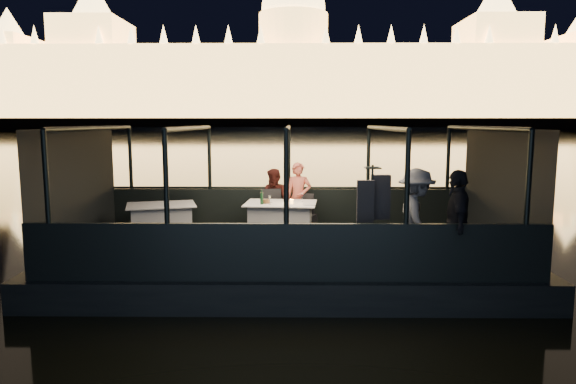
{
  "coord_description": "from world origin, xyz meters",
  "views": [
    {
      "loc": [
        0.11,
        -9.59,
        2.92
      ],
      "look_at": [
        0.0,
        0.4,
        1.55
      ],
      "focal_mm": 32.0,
      "sensor_mm": 36.0,
      "label": 1
    }
  ],
  "objects_px": {
    "wine_bottle": "(262,197)",
    "dining_table_aft": "(162,221)",
    "person_man_maroon": "(275,198)",
    "dining_table_central": "(281,221)",
    "coat_stand": "(372,216)",
    "passenger_dark": "(457,224)",
    "person_woman_coral": "(299,198)",
    "passenger_stripe": "(416,218)",
    "chair_port_right": "(305,214)",
    "chair_port_left": "(270,214)"
  },
  "relations": [
    {
      "from": "person_woman_coral",
      "to": "wine_bottle",
      "type": "bearing_deg",
      "value": -128.12
    },
    {
      "from": "chair_port_right",
      "to": "chair_port_left",
      "type": "bearing_deg",
      "value": -158.35
    },
    {
      "from": "person_woman_coral",
      "to": "wine_bottle",
      "type": "distance_m",
      "value": 1.19
    },
    {
      "from": "coat_stand",
      "to": "chair_port_right",
      "type": "bearing_deg",
      "value": 110.51
    },
    {
      "from": "chair_port_right",
      "to": "coat_stand",
      "type": "distance_m",
      "value": 2.91
    },
    {
      "from": "chair_port_right",
      "to": "coat_stand",
      "type": "xyz_separation_m",
      "value": [
        1.01,
        -2.69,
        0.45
      ]
    },
    {
      "from": "person_man_maroon",
      "to": "wine_bottle",
      "type": "height_order",
      "value": "person_man_maroon"
    },
    {
      "from": "coat_stand",
      "to": "passenger_dark",
      "type": "relative_size",
      "value": 1.02
    },
    {
      "from": "dining_table_central",
      "to": "dining_table_aft",
      "type": "bearing_deg",
      "value": -179.96
    },
    {
      "from": "chair_port_left",
      "to": "chair_port_right",
      "type": "height_order",
      "value": "chair_port_left"
    },
    {
      "from": "dining_table_aft",
      "to": "chair_port_left",
      "type": "relative_size",
      "value": 1.44
    },
    {
      "from": "passenger_stripe",
      "to": "passenger_dark",
      "type": "xyz_separation_m",
      "value": [
        0.51,
        -0.5,
        0.0
      ]
    },
    {
      "from": "person_woman_coral",
      "to": "passenger_stripe",
      "type": "distance_m",
      "value": 3.39
    },
    {
      "from": "dining_table_central",
      "to": "passenger_stripe",
      "type": "relative_size",
      "value": 0.87
    },
    {
      "from": "dining_table_aft",
      "to": "person_man_maroon",
      "type": "height_order",
      "value": "person_man_maroon"
    },
    {
      "from": "person_man_maroon",
      "to": "coat_stand",
      "type": "bearing_deg",
      "value": -37.39
    },
    {
      "from": "wine_bottle",
      "to": "person_man_maroon",
      "type": "bearing_deg",
      "value": 75.25
    },
    {
      "from": "person_man_maroon",
      "to": "dining_table_central",
      "type": "bearing_deg",
      "value": -55.85
    },
    {
      "from": "dining_table_aft",
      "to": "chair_port_right",
      "type": "relative_size",
      "value": 1.6
    },
    {
      "from": "dining_table_aft",
      "to": "person_man_maroon",
      "type": "relative_size",
      "value": 0.98
    },
    {
      "from": "wine_bottle",
      "to": "dining_table_aft",
      "type": "bearing_deg",
      "value": 174.99
    },
    {
      "from": "person_man_maroon",
      "to": "passenger_dark",
      "type": "bearing_deg",
      "value": -25.11
    },
    {
      "from": "dining_table_aft",
      "to": "chair_port_right",
      "type": "height_order",
      "value": "chair_port_right"
    },
    {
      "from": "chair_port_right",
      "to": "dining_table_aft",
      "type": "bearing_deg",
      "value": -149.77
    },
    {
      "from": "chair_port_left",
      "to": "wine_bottle",
      "type": "height_order",
      "value": "wine_bottle"
    },
    {
      "from": "dining_table_aft",
      "to": "person_woman_coral",
      "type": "bearing_deg",
      "value": 14.22
    },
    {
      "from": "chair_port_right",
      "to": "wine_bottle",
      "type": "xyz_separation_m",
      "value": [
        -0.9,
        -0.64,
        0.47
      ]
    },
    {
      "from": "coat_stand",
      "to": "passenger_dark",
      "type": "bearing_deg",
      "value": -14.96
    },
    {
      "from": "passenger_dark",
      "to": "wine_bottle",
      "type": "bearing_deg",
      "value": -114.84
    },
    {
      "from": "dining_table_central",
      "to": "dining_table_aft",
      "type": "height_order",
      "value": "dining_table_central"
    },
    {
      "from": "chair_port_right",
      "to": "person_man_maroon",
      "type": "relative_size",
      "value": 0.62
    },
    {
      "from": "coat_stand",
      "to": "person_man_maroon",
      "type": "distance_m",
      "value": 3.4
    },
    {
      "from": "person_woman_coral",
      "to": "dining_table_aft",
      "type": "bearing_deg",
      "value": -164.13
    },
    {
      "from": "dining_table_central",
      "to": "coat_stand",
      "type": "xyz_separation_m",
      "value": [
        1.53,
        -2.24,
        0.51
      ]
    },
    {
      "from": "dining_table_central",
      "to": "chair_port_right",
      "type": "relative_size",
      "value": 1.68
    },
    {
      "from": "chair_port_right",
      "to": "passenger_stripe",
      "type": "relative_size",
      "value": 0.52
    },
    {
      "from": "person_woman_coral",
      "to": "wine_bottle",
      "type": "height_order",
      "value": "person_woman_coral"
    },
    {
      "from": "chair_port_left",
      "to": "person_man_maroon",
      "type": "distance_m",
      "value": 0.41
    },
    {
      "from": "person_woman_coral",
      "to": "passenger_stripe",
      "type": "relative_size",
      "value": 0.92
    },
    {
      "from": "dining_table_central",
      "to": "wine_bottle",
      "type": "bearing_deg",
      "value": -153.82
    },
    {
      "from": "chair_port_left",
      "to": "passenger_stripe",
      "type": "height_order",
      "value": "passenger_stripe"
    },
    {
      "from": "dining_table_aft",
      "to": "passenger_stripe",
      "type": "relative_size",
      "value": 0.82
    },
    {
      "from": "passenger_stripe",
      "to": "person_woman_coral",
      "type": "bearing_deg",
      "value": 33.12
    },
    {
      "from": "chair_port_left",
      "to": "passenger_dark",
      "type": "xyz_separation_m",
      "value": [
        3.03,
        -3.03,
        0.4
      ]
    },
    {
      "from": "chair_port_right",
      "to": "coat_stand",
      "type": "bearing_deg",
      "value": -47.83
    },
    {
      "from": "dining_table_aft",
      "to": "person_woman_coral",
      "type": "relative_size",
      "value": 0.89
    },
    {
      "from": "passenger_stripe",
      "to": "passenger_dark",
      "type": "height_order",
      "value": "passenger_dark"
    },
    {
      "from": "passenger_stripe",
      "to": "chair_port_left",
      "type": "bearing_deg",
      "value": 43.67
    },
    {
      "from": "dining_table_central",
      "to": "dining_table_aft",
      "type": "xyz_separation_m",
      "value": [
        -2.47,
        -0.0,
        0.0
      ]
    },
    {
      "from": "dining_table_aft",
      "to": "chair_port_right",
      "type": "distance_m",
      "value": 3.03
    }
  ]
}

